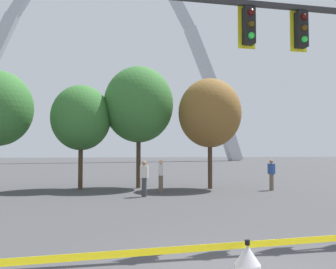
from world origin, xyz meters
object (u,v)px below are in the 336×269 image
(pedestrian_walking_left, at_px, (271,174))
(pedestrian_near_trees, at_px, (144,178))
(monument_arch, at_px, (105,56))
(pedestrian_standing_center, at_px, (161,176))

(pedestrian_walking_left, xyz_separation_m, pedestrian_near_trees, (-6.86, -1.34, 0.00))
(pedestrian_walking_left, height_order, pedestrian_near_trees, same)
(monument_arch, relative_size, pedestrian_standing_center, 37.22)
(monument_arch, xyz_separation_m, pedestrian_near_trees, (0.00, -58.80, -20.81))
(monument_arch, distance_m, pedestrian_standing_center, 61.04)
(pedestrian_standing_center, xyz_separation_m, pedestrian_near_trees, (-1.02, -1.42, 0.00))
(pedestrian_near_trees, bearing_deg, pedestrian_walking_left, 11.07)
(pedestrian_standing_center, bearing_deg, monument_arch, 91.02)
(pedestrian_walking_left, bearing_deg, monument_arch, 96.82)
(monument_arch, height_order, pedestrian_standing_center, monument_arch)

